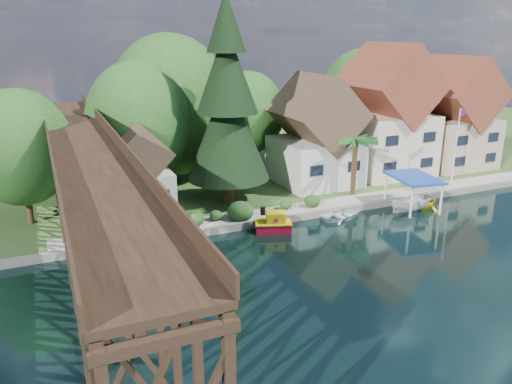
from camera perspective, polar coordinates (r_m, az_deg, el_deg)
ground at (r=36.22m, az=9.57°, el=-7.61°), size 140.00×140.00×0.00m
bank at (r=65.62m, az=-6.67°, el=4.40°), size 140.00×52.00×0.50m
seawall at (r=44.31m, az=8.37°, el=-2.27°), size 60.00×0.40×0.62m
promenade at (r=46.29m, az=9.65°, el=-1.16°), size 50.00×2.60×0.06m
trestle_bridge at (r=33.94m, az=-18.49°, el=-0.36°), size 4.12×44.18×9.30m
house_left at (r=51.08m, az=6.79°, el=6.14°), size 7.64×8.64×11.02m
house_center at (r=56.26m, az=14.62°, el=8.10°), size 8.65×9.18×13.89m
house_right at (r=61.90m, az=21.52°, el=7.68°), size 8.15×8.64×12.45m
shed at (r=43.86m, az=-13.06°, el=2.07°), size 5.09×5.40×7.85m
bg_trees at (r=52.75m, az=-1.75°, el=9.00°), size 49.90×13.30×10.57m
shrubs at (r=41.43m, az=-2.69°, el=-2.19°), size 15.76×2.47×1.70m
conifer at (r=44.01m, az=-3.30°, el=9.86°), size 7.43×7.43×18.30m
palm_tree at (r=47.60m, az=11.32°, el=5.62°), size 4.92×4.92×5.85m
flagpole at (r=54.12m, az=22.05°, el=5.73°), size 1.16×0.46×7.74m
tugboat at (r=40.39m, az=2.04°, el=-3.62°), size 3.30×2.52×2.13m
boat_white_a at (r=43.79m, az=9.81°, el=-2.46°), size 4.01×2.96×0.80m
boat_canopy at (r=46.60m, az=17.41°, el=-0.49°), size 4.27×5.54×3.25m
boat_yellow at (r=47.85m, az=18.84°, el=-0.98°), size 3.11×2.78×1.49m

